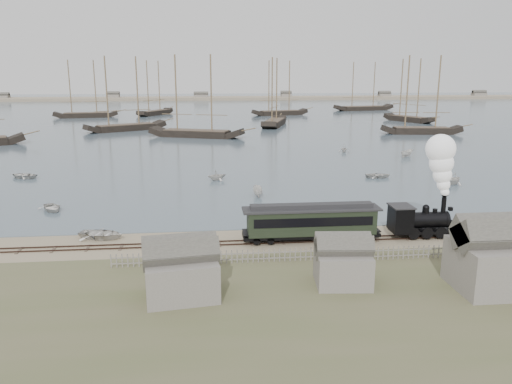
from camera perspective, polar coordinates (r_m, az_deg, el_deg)
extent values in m
plane|color=gray|center=(49.54, 3.87, -4.91)|extent=(600.00, 600.00, 0.00)
cube|color=#42525E|center=(217.03, -3.72, 9.36)|extent=(600.00, 336.00, 0.06)
cube|color=#33221B|center=(47.18, 4.38, -5.74)|extent=(120.00, 0.08, 0.12)
cube|color=#33221B|center=(48.11, 4.17, -5.35)|extent=(120.00, 0.08, 0.12)
cube|color=#45342C|center=(47.67, 4.27, -5.63)|extent=(120.00, 1.80, 0.06)
cube|color=tan|center=(296.84, -4.32, 10.46)|extent=(500.00, 20.00, 1.80)
cube|color=black|center=(51.32, 18.88, -4.12)|extent=(7.00, 2.06, 0.26)
cylinder|color=black|center=(50.86, 18.54, -3.04)|extent=(4.32, 1.54, 1.54)
cube|color=black|center=(49.92, 16.19, -2.93)|extent=(1.85, 2.26, 2.37)
cube|color=#28282A|center=(49.60, 16.28, -1.56)|extent=(2.06, 2.47, 0.12)
cylinder|color=black|center=(51.33, 20.65, -1.45)|extent=(0.45, 0.45, 1.65)
sphere|color=black|center=(50.63, 18.86, -1.72)|extent=(0.66, 0.66, 0.66)
cone|color=black|center=(52.79, 22.13, -4.03)|extent=(1.44, 2.06, 2.06)
cube|color=black|center=(51.74, 21.33, -1.81)|extent=(0.36, 0.36, 0.36)
cube|color=black|center=(47.78, 6.30, -4.82)|extent=(12.99, 2.13, 0.32)
cube|color=black|center=(47.39, 6.34, -3.32)|extent=(12.06, 2.32, 2.32)
cube|color=black|center=(46.22, 6.65, -3.47)|extent=(11.13, 0.06, 0.84)
cube|color=black|center=(48.43, 6.05, -2.66)|extent=(11.13, 0.06, 0.84)
cube|color=#28282A|center=(47.06, 6.37, -1.92)|extent=(12.99, 2.51, 0.17)
cube|color=#28282A|center=(46.98, 6.38, -1.59)|extent=(11.60, 1.11, 0.42)
imported|color=silver|center=(50.52, -17.26, -4.60)|extent=(4.23, 5.06, 0.90)
imported|color=silver|center=(62.22, -22.30, -1.65)|extent=(4.44, 4.08, 0.75)
imported|color=silver|center=(74.00, -4.49, 1.92)|extent=(3.34, 3.56, 1.50)
imported|color=silver|center=(64.29, 0.19, 0.04)|extent=(3.10, 1.22, 1.19)
imported|color=silver|center=(77.86, 13.78, 1.88)|extent=(2.91, 3.93, 0.78)
imported|color=silver|center=(76.38, 21.65, 1.44)|extent=(4.09, 4.22, 1.70)
imported|color=silver|center=(98.75, 16.84, 4.26)|extent=(3.11, 3.57, 1.34)
imported|color=silver|center=(83.28, -25.06, 1.76)|extent=(4.37, 5.01, 0.86)
imported|color=silver|center=(101.62, 10.03, 4.88)|extent=(2.94, 2.66, 1.37)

